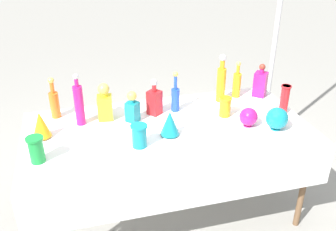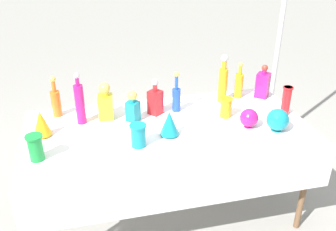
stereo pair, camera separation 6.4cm
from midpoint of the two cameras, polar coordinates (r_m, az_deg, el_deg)
The scene contains 22 objects.
ground_plane at distance 3.11m, azimuth 0.60°, elevation -14.18°, with size 40.00×40.00×0.00m, color gray.
display_table at distance 2.66m, azimuth 0.86°, elevation -3.29°, with size 2.02×1.02×0.76m.
tall_bottle_0 at distance 2.86m, azimuth 1.92°, elevation 2.81°, with size 0.06×0.06×0.32m.
tall_bottle_1 at distance 2.73m, azimuth -12.64°, elevation 1.95°, with size 0.07×0.07×0.39m.
tall_bottle_2 at distance 3.03m, azimuth 8.97°, elevation 5.13°, with size 0.07×0.07×0.40m.
tall_bottle_3 at distance 3.15m, azimuth 11.33°, elevation 4.73°, with size 0.07×0.07×0.31m.
tall_bottle_4 at distance 2.89m, azimuth -16.13°, elevation 2.18°, with size 0.07×0.07×0.32m.
square_decanter_0 at distance 2.82m, azimuth -1.31°, elevation 2.31°, with size 0.13×0.13×0.28m.
square_decanter_1 at distance 3.20m, azimuth 14.79°, elevation 4.66°, with size 0.14×0.14×0.28m.
square_decanter_2 at distance 2.78m, azimuth -8.86°, elevation 1.98°, with size 0.12×0.12×0.28m.
square_decanter_3 at distance 2.73m, azimuth -4.72°, elevation 1.29°, with size 0.12×0.12×0.24m.
slender_vase_0 at distance 2.82m, azimuth 9.47°, elevation 1.32°, with size 0.09×0.09×0.15m.
slender_vase_1 at distance 2.41m, azimuth -18.83°, elevation -4.53°, with size 0.11×0.11×0.17m.
slender_vase_2 at distance 2.94m, azimuth 18.18°, elevation 2.26°, with size 0.08×0.08×0.23m.
slender_vase_3 at distance 2.42m, azimuth -3.81°, elevation -2.92°, with size 0.11×0.11×0.16m.
fluted_vase_0 at distance 2.53m, azimuth 0.94°, elevation -1.17°, with size 0.13×0.13×0.18m.
fluted_vase_1 at distance 2.66m, azimuth -18.11°, elevation -1.08°, with size 0.12×0.12×0.19m.
round_bowl_0 at distance 2.71m, azimuth 17.01°, elevation -0.64°, with size 0.16×0.16×0.16m.
round_bowl_1 at distance 2.71m, azimuth 12.90°, elevation -0.37°, with size 0.13×0.13×0.14m.
price_tag_left at distance 2.44m, azimuth 12.44°, elevation -5.20°, with size 0.05×0.01×0.03m, color white.
cardboard_box_behind_left at distance 3.81m, azimuth 3.50°, elevation -3.31°, with size 0.45×0.43×0.32m.
canopy_pole at distance 3.58m, azimuth 16.96°, elevation 10.30°, with size 0.18×0.18×2.69m.
Camera 2 is at (-0.54, -2.26, 2.07)m, focal length 40.00 mm.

